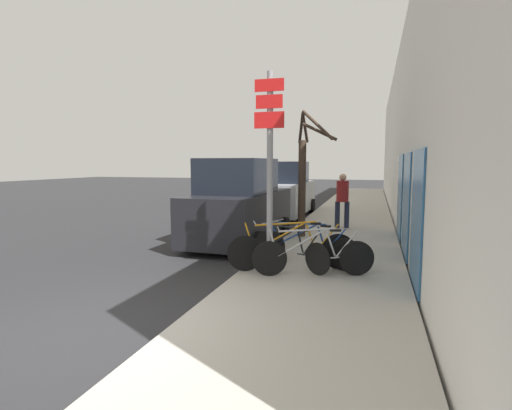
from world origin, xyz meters
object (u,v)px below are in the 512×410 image
at_px(bicycle_1, 292,249).
at_px(pedestrian_near, 342,197).
at_px(parked_car_1, 286,192).
at_px(street_tree, 304,176).
at_px(bicycle_3, 306,247).
at_px(parked_car_0, 239,205).
at_px(bicycle_2, 289,249).
at_px(bicycle_0, 313,255).
at_px(signpost, 270,165).

height_order(bicycle_1, pedestrian_near, pedestrian_near).
bearing_deg(bicycle_1, parked_car_1, -9.01).
height_order(pedestrian_near, street_tree, street_tree).
bearing_deg(bicycle_3, parked_car_0, 57.72).
xyz_separation_m(bicycle_2, street_tree, (-0.33, 3.53, 1.39)).
height_order(parked_car_1, pedestrian_near, parked_car_1).
distance_m(bicycle_3, street_tree, 3.66).
bearing_deg(bicycle_0, bicycle_3, 1.58).
bearing_deg(bicycle_0, bicycle_1, 39.84).
height_order(signpost, bicycle_1, signpost).
bearing_deg(bicycle_1, bicycle_0, -145.02).
relative_size(bicycle_3, parked_car_0, 0.50).
bearing_deg(street_tree, bicycle_1, -83.45).
relative_size(signpost, bicycle_2, 2.11).
xyz_separation_m(bicycle_0, street_tree, (-0.89, 4.06, 1.37)).
height_order(bicycle_3, street_tree, street_tree).
xyz_separation_m(parked_car_0, pedestrian_near, (2.67, 2.62, 0.10)).
bearing_deg(parked_car_1, signpost, -79.22).
bearing_deg(parked_car_0, street_tree, 26.20).
xyz_separation_m(signpost, bicycle_2, (0.27, 0.59, -1.71)).
relative_size(signpost, bicycle_3, 1.69).
xyz_separation_m(bicycle_2, parked_car_1, (-2.00, 8.74, 0.54)).
relative_size(bicycle_0, pedestrian_near, 1.25).
bearing_deg(bicycle_2, bicycle_0, -98.05).
relative_size(parked_car_1, pedestrian_near, 2.69).
xyz_separation_m(signpost, parked_car_0, (-1.76, 3.35, -1.16)).
distance_m(bicycle_3, pedestrian_near, 5.23).
height_order(signpost, bicycle_2, signpost).
height_order(bicycle_0, pedestrian_near, pedestrian_near).
relative_size(bicycle_3, parked_car_1, 0.47).
height_order(bicycle_1, parked_car_1, parked_car_1).
bearing_deg(signpost, parked_car_0, 117.69).
distance_m(bicycle_1, parked_car_1, 9.22).
bearing_deg(bicycle_1, street_tree, -15.62).
bearing_deg(bicycle_1, signpost, 112.80).
bearing_deg(bicycle_3, bicycle_0, -145.91).
distance_m(parked_car_1, street_tree, 5.54).
bearing_deg(pedestrian_near, bicycle_0, -101.23).
distance_m(signpost, parked_car_1, 9.57).
xyz_separation_m(bicycle_1, parked_car_1, (-2.10, 8.97, 0.49)).
height_order(bicycle_2, pedestrian_near, pedestrian_near).
height_order(bicycle_2, street_tree, street_tree).
bearing_deg(parked_car_1, street_tree, -71.97).
height_order(signpost, pedestrian_near, signpost).
xyz_separation_m(bicycle_0, bicycle_1, (-0.46, 0.30, 0.02)).
height_order(bicycle_1, bicycle_3, bicycle_1).
bearing_deg(bicycle_3, bicycle_2, 137.35).
height_order(bicycle_0, parked_car_1, parked_car_1).
height_order(signpost, parked_car_1, signpost).
xyz_separation_m(bicycle_2, bicycle_3, (0.32, 0.20, 0.02)).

